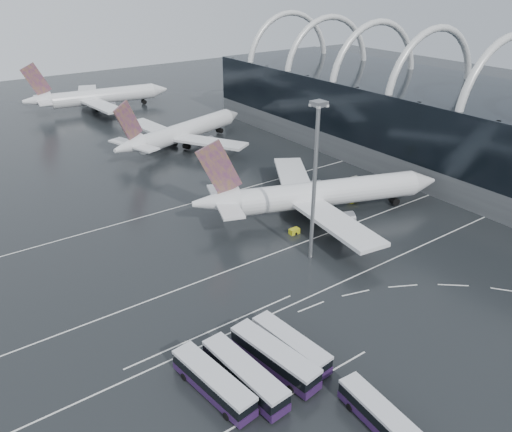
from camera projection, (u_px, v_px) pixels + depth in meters
ground at (336, 276)px, 84.63m from camera, size 420.00×420.00×0.00m
terminal at (461, 127)px, 126.42m from camera, size 42.00×160.00×34.90m
lane_marking_near at (344, 281)px, 83.17m from camera, size 120.00×0.25×0.01m
lane_marking_mid at (291, 247)px, 93.36m from camera, size 120.00×0.25×0.01m
lane_marking_far at (213, 197)px, 113.73m from camera, size 120.00×0.25×0.01m
bus_bay_line_south at (284, 398)px, 60.44m from camera, size 28.00×0.25×0.01m
bus_bay_line_north at (215, 329)px, 72.08m from camera, size 28.00×0.25×0.01m
airliner_main at (317, 195)px, 103.63m from camera, size 52.47×45.52×18.32m
airliner_gate_b at (182, 133)px, 143.93m from camera, size 48.77×43.30×17.30m
airliner_gate_c at (97, 97)px, 182.35m from camera, size 52.13×47.74×18.56m
bus_row_near_a at (213, 382)px, 60.45m from camera, size 4.49×13.39×3.23m
bus_row_near_b at (244, 374)px, 61.47m from camera, size 4.07×13.93×3.38m
bus_row_near_c at (274, 357)px, 64.27m from camera, size 4.84×13.95×3.36m
bus_row_near_d at (291, 345)px, 66.56m from camera, size 3.95×12.80×3.10m
bus_row_far_c at (382, 418)px, 55.76m from camera, size 3.56×12.25×2.98m
floodlight_mast at (315, 164)px, 82.20m from camera, size 2.17×2.17×28.27m
gse_cart_belly_a at (353, 199)px, 111.21m from camera, size 2.22×1.31×1.21m
gse_cart_belly_b at (342, 188)px, 116.84m from camera, size 2.28×1.34×1.24m
gse_cart_belly_c at (294, 231)px, 97.83m from camera, size 2.02×1.19×1.10m
gse_cart_belly_d at (355, 179)px, 122.13m from camera, size 1.99×1.17×1.08m
gse_cart_belly_e at (291, 183)px, 119.59m from camera, size 2.10×1.24×1.15m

